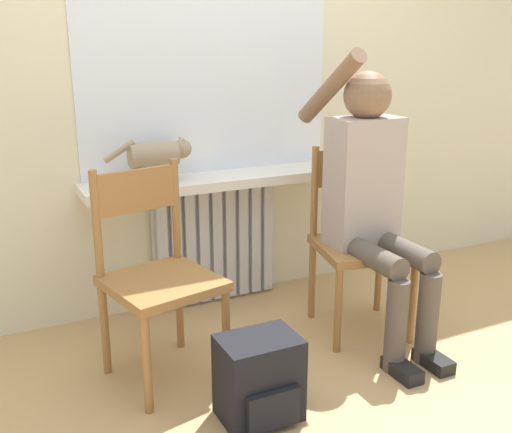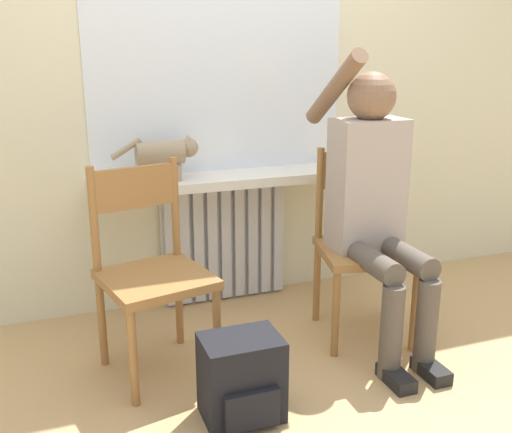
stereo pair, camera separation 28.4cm
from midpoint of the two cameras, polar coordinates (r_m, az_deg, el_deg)
ground_plane at (r=2.60m, az=8.20°, el=-17.41°), size 12.00×12.00×0.00m
wall_with_window at (r=3.29m, az=-1.19°, el=14.84°), size 7.00×0.06×2.70m
radiator at (r=3.40m, az=-0.66°, el=-2.30°), size 0.71×0.08×0.70m
windowsill at (r=3.21m, az=-0.11°, el=3.52°), size 1.46×0.29×0.05m
window_glass at (r=3.26m, az=-0.98°, el=14.61°), size 1.41×0.01×1.18m
chair_left at (r=2.64m, az=-6.92°, el=-5.02°), size 0.52×0.52×0.93m
chair_right at (r=3.04m, az=12.83°, el=-2.44°), size 0.52×0.52×0.93m
person at (r=2.88m, az=14.08°, el=1.83°), size 0.36×0.97×1.41m
cat at (r=3.06m, az=-6.04°, el=6.01°), size 0.45×0.12×0.23m
backpack at (r=2.42m, az=2.11°, el=-15.27°), size 0.31×0.25×0.34m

